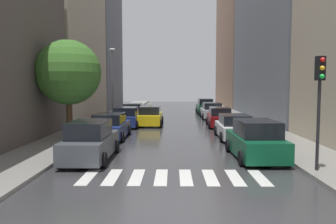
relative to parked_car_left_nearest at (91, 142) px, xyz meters
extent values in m
cube|color=#343437|center=(3.75, 17.91, -0.85)|extent=(28.00, 72.00, 0.04)
cube|color=gray|center=(-2.75, 17.91, -0.75)|extent=(3.00, 72.00, 0.15)
cube|color=gray|center=(10.25, 17.91, -0.75)|extent=(3.00, 72.00, 0.15)
cube|color=silver|center=(0.60, -2.86, -0.82)|extent=(0.45, 2.20, 0.01)
cube|color=silver|center=(1.50, -2.86, -0.82)|extent=(0.45, 2.20, 0.01)
cube|color=silver|center=(2.40, -2.86, -0.82)|extent=(0.45, 2.20, 0.01)
cube|color=silver|center=(3.30, -2.86, -0.82)|extent=(0.45, 2.20, 0.01)
cube|color=silver|center=(4.20, -2.86, -0.82)|extent=(0.45, 2.20, 0.01)
cube|color=silver|center=(5.10, -2.86, -0.82)|extent=(0.45, 2.20, 0.01)
cube|color=silver|center=(6.00, -2.86, -0.82)|extent=(0.45, 2.20, 0.01)
cube|color=silver|center=(6.90, -2.86, -0.82)|extent=(0.45, 2.20, 0.01)
cube|color=#B2A38C|center=(-7.25, 18.05, 10.18)|extent=(6.00, 14.55, 22.03)
cube|color=slate|center=(-7.25, 32.17, 7.72)|extent=(6.00, 12.84, 17.10)
cube|color=slate|center=(14.75, 19.24, 7.94)|extent=(6.00, 20.96, 17.54)
cube|color=#8C6B56|center=(14.75, 39.31, 10.05)|extent=(6.00, 17.84, 21.76)
cube|color=#474C51|center=(0.00, 0.06, -0.21)|extent=(1.79, 4.66, 0.89)
cube|color=black|center=(0.00, -0.17, 0.59)|extent=(1.57, 2.57, 0.72)
cylinder|color=black|center=(-0.89, 1.60, -0.51)|extent=(0.22, 0.64, 0.64)
cylinder|color=black|center=(0.90, 1.60, -0.51)|extent=(0.22, 0.64, 0.64)
cylinder|color=black|center=(-0.89, -1.47, -0.51)|extent=(0.22, 0.64, 0.64)
cylinder|color=black|center=(0.89, -1.48, -0.51)|extent=(0.22, 0.64, 0.64)
cube|color=navy|center=(-0.24, 6.11, -0.26)|extent=(1.96, 4.55, 0.79)
cube|color=black|center=(-0.24, 5.89, 0.45)|extent=(1.71, 2.51, 0.64)
cylinder|color=black|center=(-1.18, 7.62, -0.51)|extent=(0.23, 0.64, 0.64)
cylinder|color=black|center=(0.74, 7.60, -0.51)|extent=(0.23, 0.64, 0.64)
cylinder|color=black|center=(-1.21, 4.63, -0.51)|extent=(0.23, 0.64, 0.64)
cylinder|color=black|center=(0.70, 4.61, -0.51)|extent=(0.23, 0.64, 0.64)
cube|color=navy|center=(-0.03, 12.01, -0.26)|extent=(1.96, 4.09, 0.79)
cube|color=black|center=(-0.03, 11.81, 0.46)|extent=(1.71, 2.25, 0.65)
cylinder|color=black|center=(-0.98, 13.36, -0.51)|extent=(0.23, 0.64, 0.64)
cylinder|color=black|center=(0.94, 13.35, -0.51)|extent=(0.23, 0.64, 0.64)
cylinder|color=black|center=(-1.00, 10.68, -0.51)|extent=(0.23, 0.64, 0.64)
cylinder|color=black|center=(0.92, 10.66, -0.51)|extent=(0.23, 0.64, 0.64)
cube|color=brown|center=(-0.16, 17.64, -0.26)|extent=(1.90, 4.32, 0.79)
cube|color=black|center=(-0.15, 17.43, 0.46)|extent=(1.66, 2.38, 0.64)
cylinder|color=black|center=(-1.10, 19.05, -0.51)|extent=(0.23, 0.64, 0.64)
cylinder|color=black|center=(0.75, 19.07, -0.51)|extent=(0.23, 0.64, 0.64)
cylinder|color=black|center=(-1.06, 16.21, -0.51)|extent=(0.23, 0.64, 0.64)
cylinder|color=black|center=(0.79, 16.24, -0.51)|extent=(0.23, 0.64, 0.64)
cube|color=#0C4C2D|center=(7.52, 0.40, -0.21)|extent=(2.02, 4.53, 0.89)
cube|color=black|center=(7.53, 0.18, 0.60)|extent=(1.74, 2.51, 0.73)
cylinder|color=black|center=(6.53, 1.86, -0.51)|extent=(0.24, 0.65, 0.64)
cylinder|color=black|center=(8.45, 1.91, -0.51)|extent=(0.24, 0.65, 0.64)
cylinder|color=black|center=(6.60, -1.10, -0.51)|extent=(0.24, 0.65, 0.64)
cylinder|color=black|center=(8.52, -1.05, -0.51)|extent=(0.24, 0.65, 0.64)
cube|color=silver|center=(7.59, 6.14, -0.28)|extent=(1.96, 4.33, 0.75)
cube|color=black|center=(7.59, 5.92, 0.40)|extent=(1.71, 2.39, 0.61)
cylinder|color=black|center=(6.64, 7.57, -0.51)|extent=(0.23, 0.64, 0.64)
cylinder|color=black|center=(8.56, 7.55, -0.51)|extent=(0.23, 0.64, 0.64)
cylinder|color=black|center=(6.62, 4.72, -0.51)|extent=(0.23, 0.64, 0.64)
cylinder|color=black|center=(8.54, 4.71, -0.51)|extent=(0.23, 0.64, 0.64)
cube|color=maroon|center=(7.51, 12.27, -0.26)|extent=(1.90, 4.31, 0.78)
cube|color=black|center=(7.50, 12.06, 0.45)|extent=(1.62, 2.39, 0.64)
cylinder|color=black|center=(6.67, 13.70, -0.51)|extent=(0.24, 0.65, 0.64)
cylinder|color=black|center=(8.43, 13.64, -0.51)|extent=(0.24, 0.65, 0.64)
cylinder|color=black|center=(6.58, 10.89, -0.51)|extent=(0.24, 0.65, 0.64)
cylinder|color=black|center=(8.34, 10.84, -0.51)|extent=(0.24, 0.65, 0.64)
cube|color=#B2B7BF|center=(7.64, 18.98, -0.26)|extent=(1.93, 4.39, 0.80)
cube|color=black|center=(7.64, 18.76, 0.47)|extent=(1.69, 2.42, 0.65)
cylinder|color=black|center=(6.68, 20.42, -0.51)|extent=(0.22, 0.64, 0.64)
cylinder|color=black|center=(8.60, 20.43, -0.51)|extent=(0.22, 0.64, 0.64)
cylinder|color=black|center=(6.69, 17.53, -0.51)|extent=(0.22, 0.64, 0.64)
cylinder|color=black|center=(8.60, 17.53, -0.51)|extent=(0.22, 0.64, 0.64)
cube|color=#0C4C2D|center=(7.51, 24.50, -0.20)|extent=(1.77, 4.70, 0.90)
cube|color=black|center=(7.51, 24.27, 0.61)|extent=(1.56, 2.58, 0.73)
cylinder|color=black|center=(6.63, 26.05, -0.51)|extent=(0.22, 0.64, 0.64)
cylinder|color=black|center=(8.39, 26.05, -0.51)|extent=(0.22, 0.64, 0.64)
cylinder|color=black|center=(6.63, 22.95, -0.51)|extent=(0.22, 0.64, 0.64)
cylinder|color=black|center=(8.40, 22.96, -0.51)|extent=(0.22, 0.64, 0.64)
cube|color=yellow|center=(1.82, 13.10, -0.25)|extent=(1.91, 4.44, 0.80)
cube|color=black|center=(1.82, 12.88, 0.47)|extent=(1.66, 2.45, 0.65)
cube|color=#F2EDCC|center=(1.82, 12.88, 0.89)|extent=(0.21, 0.36, 0.18)
cylinder|color=black|center=(0.92, 14.56, -0.51)|extent=(0.23, 0.64, 0.64)
cylinder|color=black|center=(2.77, 14.54, -0.51)|extent=(0.23, 0.64, 0.64)
cylinder|color=black|center=(0.88, 11.65, -0.51)|extent=(0.23, 0.64, 0.64)
cylinder|color=black|center=(2.73, 11.63, -0.51)|extent=(0.23, 0.64, 0.64)
cylinder|color=#513823|center=(-2.65, 5.55, 0.48)|extent=(0.36, 0.36, 2.31)
sphere|color=#3C6E29|center=(-2.65, 5.55, 3.32)|extent=(3.97, 3.97, 3.97)
cylinder|color=black|center=(9.20, -2.32, 1.02)|extent=(0.12, 0.12, 3.40)
cube|color=black|center=(9.20, -2.32, 3.17)|extent=(0.30, 0.30, 0.90)
sphere|color=red|center=(9.20, -2.50, 3.47)|extent=(0.18, 0.18, 0.18)
sphere|color=#F2A519|center=(9.20, -2.50, 3.17)|extent=(0.18, 0.18, 0.18)
sphere|color=green|center=(9.20, -2.50, 2.87)|extent=(0.18, 0.18, 0.18)
cylinder|color=#595B60|center=(-1.80, 15.85, 2.47)|extent=(0.16, 0.16, 6.31)
ellipsoid|color=beige|center=(-1.80, 15.85, 5.78)|extent=(0.60, 0.28, 0.24)
camera|label=1|loc=(3.72, -14.93, 2.55)|focal=35.88mm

